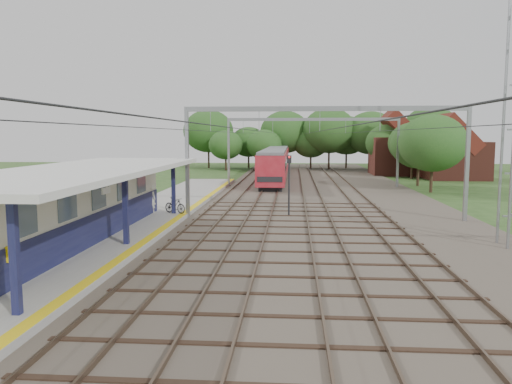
{
  "coord_description": "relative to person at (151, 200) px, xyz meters",
  "views": [
    {
      "loc": [
        1.63,
        -15.7,
        5.23
      ],
      "look_at": [
        -0.78,
        16.25,
        1.6
      ],
      "focal_mm": 35.0,
      "sensor_mm": 36.0,
      "label": 1
    }
  ],
  "objects": [
    {
      "name": "rail_tracks",
      "position": [
        8.88,
        15.0,
        -1.03
      ],
      "size": [
        11.8,
        88.0,
        0.15
      ],
      "color": "brown",
      "rests_on": "ballast_bed"
    },
    {
      "name": "canopy",
      "position": [
        -0.39,
        -9.0,
        2.44
      ],
      "size": [
        6.4,
        20.0,
        3.44
      ],
      "color": "#13163E",
      "rests_on": "platform"
    },
    {
      "name": "person",
      "position": [
        0.0,
        0.0,
        0.0
      ],
      "size": [
        0.72,
        0.58,
        1.71
      ],
      "primitive_type": "imported",
      "rotation": [
        0.0,
        0.0,
        3.46
      ],
      "color": "silver",
      "rests_on": "platform"
    },
    {
      "name": "platform",
      "position": [
        -0.12,
        -1.0,
        -1.03
      ],
      "size": [
        5.0,
        52.0,
        0.35
      ],
      "primitive_type": "cube",
      "color": "gray",
      "rests_on": "ground"
    },
    {
      "name": "tree_band",
      "position": [
        11.22,
        42.12,
        3.72
      ],
      "size": [
        31.72,
        30.88,
        8.82
      ],
      "color": "#382619",
      "rests_on": "ground"
    },
    {
      "name": "catenary_system",
      "position": [
        10.77,
        10.28,
        4.31
      ],
      "size": [
        17.22,
        88.0,
        7.0
      ],
      "color": "gray",
      "rests_on": "ground"
    },
    {
      "name": "station_building",
      "position": [
        -1.5,
        -8.0,
        0.84
      ],
      "size": [
        3.41,
        18.0,
        3.4
      ],
      "color": "beige",
      "rests_on": "platform"
    },
    {
      "name": "house_far",
      "position": [
        23.38,
        37.0,
        2.03
      ],
      "size": [
        8.0,
        6.12,
        8.66
      ],
      "color": "brown",
      "rests_on": "ground"
    },
    {
      "name": "ground",
      "position": [
        7.38,
        -15.0,
        -1.2
      ],
      "size": [
        160.0,
        160.0,
        0.0
      ],
      "primitive_type": "plane",
      "color": "#2D4C1E",
      "rests_on": "ground"
    },
    {
      "name": "ballast_bed",
      "position": [
        11.38,
        15.0,
        -1.15
      ],
      "size": [
        18.0,
        90.0,
        0.1
      ],
      "primitive_type": "cube",
      "color": "#473D33",
      "rests_on": "ground"
    },
    {
      "name": "bicycle",
      "position": [
        1.56,
        0.0,
        -0.36
      ],
      "size": [
        1.68,
        1.22,
        1.0
      ],
      "primitive_type": "imported",
      "rotation": [
        0.0,
        0.0,
        1.06
      ],
      "color": "black",
      "rests_on": "platform"
    },
    {
      "name": "train",
      "position": [
        6.88,
        31.11,
        0.82
      ],
      "size": [
        2.74,
        34.15,
        3.61
      ],
      "color": "black",
      "rests_on": "ballast_bed"
    },
    {
      "name": "house_near",
      "position": [
        28.38,
        31.0,
        1.78
      ],
      "size": [
        7.0,
        6.12,
        7.89
      ],
      "color": "brown",
      "rests_on": "ground"
    },
    {
      "name": "signal_post",
      "position": [
        8.73,
        1.26,
        1.21
      ],
      "size": [
        0.29,
        0.26,
        3.97
      ],
      "rotation": [
        0.0,
        0.0,
        -0.14
      ],
      "color": "black",
      "rests_on": "ground"
    },
    {
      "name": "yellow_stripe",
      "position": [
        2.13,
        -1.0,
        -0.85
      ],
      "size": [
        0.45,
        52.0,
        0.01
      ],
      "primitive_type": "cube",
      "color": "yellow",
      "rests_on": "platform"
    }
  ]
}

